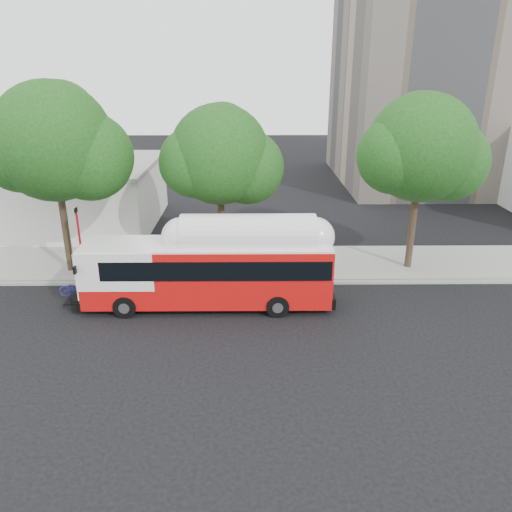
# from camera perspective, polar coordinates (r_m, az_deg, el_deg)

# --- Properties ---
(ground) EXTENTS (120.00, 120.00, 0.00)m
(ground) POSITION_cam_1_polar(r_m,az_deg,el_deg) (21.67, -2.03, -7.43)
(ground) COLOR black
(ground) RESTS_ON ground
(sidewalk) EXTENTS (60.00, 5.00, 0.15)m
(sidewalk) POSITION_cam_1_polar(r_m,az_deg,el_deg) (27.52, -1.72, -0.81)
(sidewalk) COLOR gray
(sidewalk) RESTS_ON ground
(curb_strip) EXTENTS (60.00, 0.30, 0.15)m
(curb_strip) POSITION_cam_1_polar(r_m,az_deg,el_deg) (25.13, -1.82, -3.02)
(curb_strip) COLOR gray
(curb_strip) RESTS_ON ground
(red_curb_segment) EXTENTS (10.00, 0.32, 0.16)m
(red_curb_segment) POSITION_cam_1_polar(r_m,az_deg,el_deg) (25.37, -8.62, -3.01)
(red_curb_segment) COLOR maroon
(red_curb_segment) RESTS_ON ground
(street_tree_left) EXTENTS (6.67, 5.80, 9.74)m
(street_tree_left) POSITION_cam_1_polar(r_m,az_deg,el_deg) (26.48, -21.11, 11.62)
(street_tree_left) COLOR #2D2116
(street_tree_left) RESTS_ON ground
(street_tree_mid) EXTENTS (5.75, 5.00, 8.62)m
(street_tree_mid) POSITION_cam_1_polar(r_m,az_deg,el_deg) (25.50, -3.24, 11.05)
(street_tree_mid) COLOR #2D2116
(street_tree_mid) RESTS_ON ground
(street_tree_right) EXTENTS (6.21, 5.40, 9.18)m
(street_tree_right) POSITION_cam_1_polar(r_m,az_deg,el_deg) (26.73, 19.19, 11.17)
(street_tree_right) COLOR #2D2116
(street_tree_right) RESTS_ON ground
(low_commercial_bldg) EXTENTS (16.20, 10.20, 4.25)m
(low_commercial_bldg) POSITION_cam_1_polar(r_m,az_deg,el_deg) (37.02, -23.89, 6.52)
(low_commercial_bldg) COLOR silver
(low_commercial_bldg) RESTS_ON ground
(transit_bus) EXTENTS (11.78, 2.56, 3.48)m
(transit_bus) POSITION_cam_1_polar(r_m,az_deg,el_deg) (22.37, -5.33, -1.93)
(transit_bus) COLOR red
(transit_bus) RESTS_ON ground
(signal_pole) EXTENTS (0.11, 0.37, 3.91)m
(signal_pole) POSITION_cam_1_polar(r_m,az_deg,el_deg) (26.02, -19.42, 1.17)
(signal_pole) COLOR #B51318
(signal_pole) RESTS_ON ground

